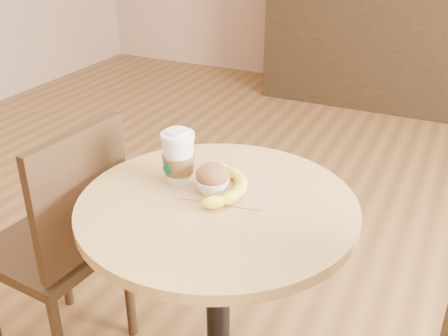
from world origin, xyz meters
name	(u,v)px	position (x,y,z in m)	size (l,w,h in m)	color
cafe_table	(218,263)	(-0.10, 0.00, 0.55)	(0.74, 0.74, 0.75)	black
chair_left	(64,240)	(-0.64, -0.03, 0.49)	(0.42, 0.42, 0.88)	#312011
service_counter	(413,39)	(0.00, 3.18, 0.52)	(2.30, 0.65, 1.04)	black
kraft_bag	(226,188)	(-0.11, 0.08, 0.75)	(0.24, 0.18, 0.00)	#AB7A52
coffee_cup	(179,159)	(-0.24, 0.06, 0.82)	(0.09, 0.10, 0.16)	silver
muffin	(212,179)	(-0.13, 0.04, 0.79)	(0.09, 0.09, 0.08)	white
banana	(223,186)	(-0.11, 0.05, 0.77)	(0.17, 0.25, 0.04)	yellow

